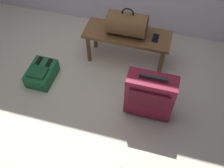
# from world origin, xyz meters

# --- Properties ---
(ground_plane) EXTENTS (6.60, 6.60, 0.00)m
(ground_plane) POSITION_xyz_m (0.00, 0.00, 0.00)
(ground_plane) COLOR beige
(bench) EXTENTS (1.00, 0.36, 0.43)m
(bench) POSITION_xyz_m (0.36, 0.89, 0.36)
(bench) COLOR brown
(bench) RESTS_ON ground
(duffel_bag_brown) EXTENTS (0.44, 0.26, 0.34)m
(duffel_bag_brown) POSITION_xyz_m (0.36, 0.89, 0.56)
(duffel_bag_brown) COLOR brown
(duffel_bag_brown) RESTS_ON bench
(cell_phone) EXTENTS (0.07, 0.14, 0.01)m
(cell_phone) POSITION_xyz_m (0.69, 0.89, 0.43)
(cell_phone) COLOR #191E4C
(cell_phone) RESTS_ON bench
(suitcase_upright_burgundy) EXTENTS (0.48, 0.22, 0.60)m
(suitcase_upright_burgundy) POSITION_xyz_m (0.76, 0.19, 0.31)
(suitcase_upright_burgundy) COLOR maroon
(suitcase_upright_burgundy) RESTS_ON ground
(backpack_green) EXTENTS (0.28, 0.38, 0.21)m
(backpack_green) POSITION_xyz_m (-0.52, 0.32, 0.09)
(backpack_green) COLOR #1E6038
(backpack_green) RESTS_ON ground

